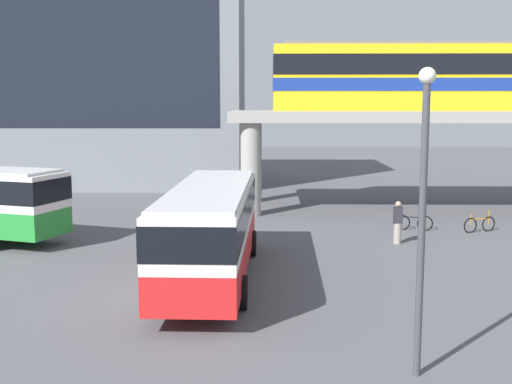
{
  "coord_description": "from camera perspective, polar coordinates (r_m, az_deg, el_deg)",
  "views": [
    {
      "loc": [
        2.97,
        -19.07,
        5.94
      ],
      "look_at": [
        2.56,
        7.94,
        2.2
      ],
      "focal_mm": 44.49,
      "sensor_mm": 36.0,
      "label": 1
    }
  ],
  "objects": [
    {
      "name": "bicycle_orange",
      "position": [
        31.54,
        19.46,
        -2.77
      ],
      "size": [
        1.69,
        0.71,
        1.04
      ],
      "color": "black",
      "rests_on": "ground_plane"
    },
    {
      "name": "train",
      "position": [
        38.63,
        21.42,
        9.73
      ],
      "size": [
        25.91,
        2.96,
        3.84
      ],
      "color": "yellow",
      "rests_on": "elevated_platform"
    },
    {
      "name": "elevated_platform",
      "position": [
        38.22,
        19.54,
        5.69
      ],
      "size": [
        28.32,
        6.52,
        5.58
      ],
      "color": "#9E9B93",
      "rests_on": "ground_plane"
    },
    {
      "name": "bicycle_black",
      "position": [
        31.12,
        13.99,
        -2.69
      ],
      "size": [
        1.76,
        0.43,
        1.04
      ],
      "color": "black",
      "rests_on": "ground_plane"
    },
    {
      "name": "ground_plane",
      "position": [
        29.82,
        -4.88,
        -3.64
      ],
      "size": [
        120.0,
        120.0,
        0.0
      ],
      "primitive_type": "plane",
      "color": "#515156"
    },
    {
      "name": "station_building",
      "position": [
        50.4,
        -17.06,
        10.17
      ],
      "size": [
        27.04,
        11.25,
        16.51
      ],
      "color": "slate",
      "rests_on": "ground_plane"
    },
    {
      "name": "pedestrian_by_bike_rack",
      "position": [
        27.88,
        12.62,
        -2.78
      ],
      "size": [
        0.43,
        0.32,
        1.84
      ],
      "color": "gray",
      "rests_on": "ground_plane"
    },
    {
      "name": "bus_main",
      "position": [
        21.47,
        -4.08,
        -2.74
      ],
      "size": [
        2.96,
        11.1,
        3.22
      ],
      "color": "red",
      "rests_on": "ground_plane"
    },
    {
      "name": "lamp_post",
      "position": [
        13.94,
        14.77,
        -0.66
      ],
      "size": [
        0.36,
        0.36,
        6.71
      ],
      "color": "#3F3F44",
      "rests_on": "ground_plane"
    }
  ]
}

